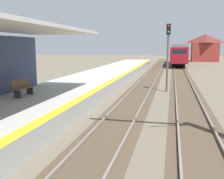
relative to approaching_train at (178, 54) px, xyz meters
The scene contains 7 objects.
station_platform 39.79m from the approaching_train, 101.32° to the right, with size 5.00×80.00×0.91m.
track_pair_nearest_platform 35.21m from the approaching_train, 95.56° to the right, with size 2.34×120.00×0.16m.
track_pair_middle 35.04m from the approaching_train, 90.01° to the right, with size 2.34×120.00×0.16m.
approaching_train is the anchor object (origin of this frame).
rail_signal_post 31.89m from the approaching_train, 92.56° to the right, with size 0.32×0.34×5.20m.
platform_bench 41.17m from the approaching_train, 102.29° to the right, with size 0.45×1.60×0.88m.
distant_trackside_house 14.95m from the approaching_train, 64.87° to the left, with size 6.60×5.28×6.40m.
Camera 1 is at (4.23, 2.43, 3.50)m, focal length 42.09 mm.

